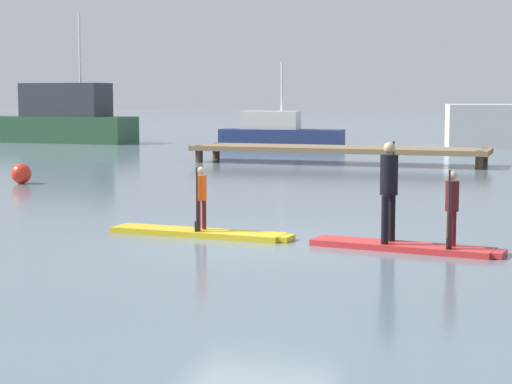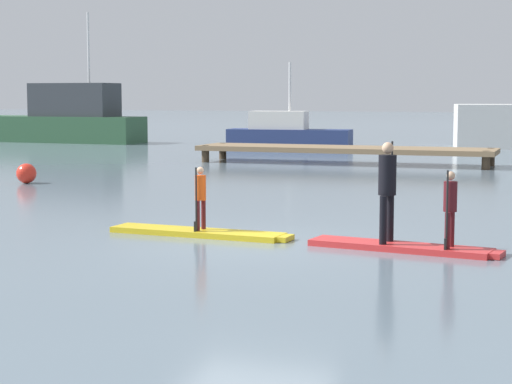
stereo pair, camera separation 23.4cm
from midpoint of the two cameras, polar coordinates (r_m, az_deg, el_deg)
name	(u,v)px [view 1 (the left image)]	position (r m, az deg, el deg)	size (l,w,h in m)	color
ground_plane	(256,245)	(15.08, -0.44, -3.34)	(240.00, 240.00, 0.00)	slate
paddleboard_near	(201,233)	(16.10, -3.89, -2.58)	(3.41, 0.82, 0.10)	gold
paddler_child_solo	(201,195)	(16.00, -3.91, -0.18)	(0.21, 0.40, 1.12)	#4C1419
paddleboard_far	(406,247)	(14.77, 8.93, -3.43)	(3.16, 1.03, 0.10)	red
paddler_adult	(389,185)	(14.73, 7.91, 0.43)	(0.33, 0.51, 1.63)	black
paddler_child_front	(452,205)	(14.45, 11.75, -0.78)	(0.24, 0.41, 1.23)	#4C1419
fishing_boat_green_midground	(54,119)	(48.81, -12.70, 4.48)	(9.54, 2.55, 6.71)	#2D5638
motor_boat_small_navy	(279,133)	(43.79, 1.27, 3.74)	(6.05, 1.97, 4.04)	navy
floating_dock	(338,149)	(32.87, 4.98, 2.68)	(10.73, 2.33, 0.62)	#846B4C
mooring_buoy_near	(21,174)	(26.29, -14.78, 1.12)	(0.56, 0.56, 0.56)	red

